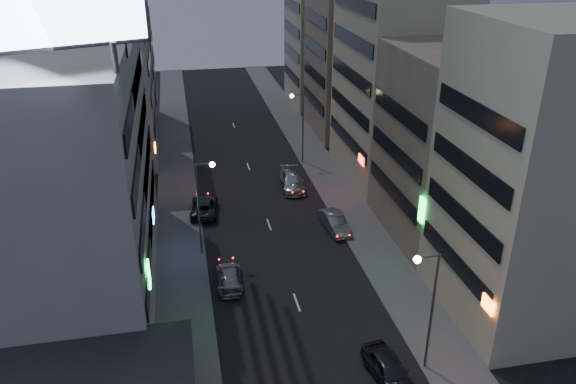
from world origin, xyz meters
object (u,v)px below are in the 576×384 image
object	(u,v)px
parked_car_right_near	(389,370)
parked_car_right_mid	(335,222)
parked_car_left	(204,206)
parked_car_right_far	(292,181)
road_car_silver	(229,277)

from	to	relation	value
parked_car_right_near	parked_car_right_mid	distance (m)	18.58
parked_car_right_near	parked_car_right_mid	bearing A→B (deg)	77.40
parked_car_left	parked_car_right_far	distance (m)	10.08
road_car_silver	parked_car_right_mid	bearing A→B (deg)	-143.74
parked_car_right_near	parked_car_left	bearing A→B (deg)	104.38
parked_car_left	parked_car_right_far	size ratio (longest dim) A/B	0.94
parked_car_right_near	road_car_silver	bearing A→B (deg)	118.03
parked_car_right_mid	parked_car_left	bearing A→B (deg)	147.69
parked_car_left	road_car_silver	distance (m)	12.24
parked_car_right_near	parked_car_right_far	distance (m)	27.96
parked_car_left	parked_car_right_far	world-z (taller)	parked_car_right_far
parked_car_right_near	parked_car_right_far	bearing A→B (deg)	83.26
parked_car_right_mid	road_car_silver	world-z (taller)	parked_car_right_mid
parked_car_right_near	parked_car_left	xyz separation A→B (m)	(-9.34, 24.04, -0.08)
parked_car_right_mid	road_car_silver	xyz separation A→B (m)	(-10.12, -6.64, -0.09)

